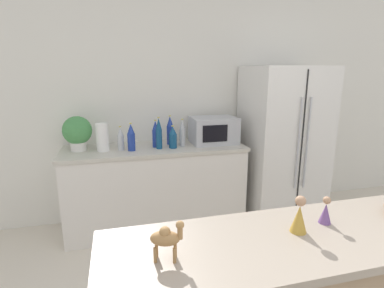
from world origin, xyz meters
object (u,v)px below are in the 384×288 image
(back_bottle_3, at_px, (131,138))
(back_bottle_6, at_px, (121,139))
(refrigerator, at_px, (282,144))
(back_bottle_2, at_px, (173,137))
(wise_man_figurine_blue, at_px, (326,212))
(wise_man_figurine_crimson, at_px, (299,217))
(potted_plant, at_px, (77,132))
(microwave, at_px, (214,130))
(back_bottle_1, at_px, (156,134))
(paper_towel_roll, at_px, (102,137))
(back_bottle_5, at_px, (159,134))
(back_bottle_4, at_px, (182,133))
(back_bottle_0, at_px, (170,130))
(camel_figurine, at_px, (167,237))

(back_bottle_3, xyz_separation_m, back_bottle_6, (-0.10, 0.04, -0.02))
(refrigerator, xyz_separation_m, back_bottle_2, (-1.26, -0.02, 0.15))
(wise_man_figurine_blue, bearing_deg, wise_man_figurine_crimson, -166.89)
(potted_plant, relative_size, back_bottle_2, 1.47)
(microwave, xyz_separation_m, back_bottle_1, (-0.63, -0.03, -0.01))
(paper_towel_roll, bearing_deg, back_bottle_3, -13.09)
(back_bottle_1, bearing_deg, back_bottle_2, -27.89)
(back_bottle_1, distance_m, back_bottle_5, 0.08)
(back_bottle_4, height_order, back_bottle_5, back_bottle_5)
(potted_plant, height_order, wise_man_figurine_blue, potted_plant)
(potted_plant, distance_m, back_bottle_2, 0.93)
(back_bottle_0, relative_size, wise_man_figurine_blue, 2.40)
(back_bottle_2, relative_size, back_bottle_6, 0.96)
(refrigerator, distance_m, potted_plant, 2.19)
(paper_towel_roll, bearing_deg, back_bottle_2, -5.33)
(refrigerator, distance_m, back_bottle_6, 1.78)
(microwave, xyz_separation_m, back_bottle_5, (-0.61, -0.11, 0.01))
(back_bottle_1, bearing_deg, back_bottle_0, 27.21)
(microwave, distance_m, back_bottle_2, 0.49)
(back_bottle_3, distance_m, back_bottle_4, 0.53)
(refrigerator, bearing_deg, wise_man_figurine_crimson, -119.39)
(paper_towel_roll, bearing_deg, wise_man_figurine_crimson, -65.93)
(back_bottle_5, bearing_deg, potted_plant, 170.91)
(back_bottle_2, xyz_separation_m, wise_man_figurine_crimson, (0.19, -1.88, 0.04))
(back_bottle_3, distance_m, back_bottle_6, 0.11)
(microwave, relative_size, back_bottle_3, 1.75)
(wise_man_figurine_blue, bearing_deg, back_bottle_5, 104.77)
(potted_plant, relative_size, wise_man_figurine_blue, 2.64)
(refrigerator, distance_m, microwave, 0.81)
(refrigerator, bearing_deg, paper_towel_roll, 178.68)
(back_bottle_0, distance_m, camel_figurine, 2.15)
(paper_towel_roll, relative_size, back_bottle_5, 0.85)
(back_bottle_0, height_order, back_bottle_5, back_bottle_5)
(back_bottle_0, bearing_deg, back_bottle_1, -152.79)
(potted_plant, bearing_deg, back_bottle_1, -3.49)
(potted_plant, distance_m, back_bottle_3, 0.52)
(back_bottle_5, relative_size, camel_figurine, 2.03)
(refrigerator, distance_m, wise_man_figurine_blue, 2.08)
(wise_man_figurine_blue, bearing_deg, camel_figurine, -172.91)
(refrigerator, height_order, back_bottle_5, refrigerator)
(potted_plant, distance_m, microwave, 1.39)
(microwave, distance_m, wise_man_figurine_blue, 1.97)
(back_bottle_4, xyz_separation_m, wise_man_figurine_crimson, (0.07, -1.94, 0.01))
(refrigerator, xyz_separation_m, potted_plant, (-2.17, 0.11, 0.22))
(back_bottle_4, bearing_deg, wise_man_figurine_blue, -82.86)
(microwave, relative_size, back_bottle_6, 1.99)
(microwave, bearing_deg, back_bottle_1, -177.33)
(microwave, height_order, wise_man_figurine_crimson, microwave)
(back_bottle_6, bearing_deg, wise_man_figurine_blue, -65.39)
(paper_towel_roll, height_order, back_bottle_5, back_bottle_5)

